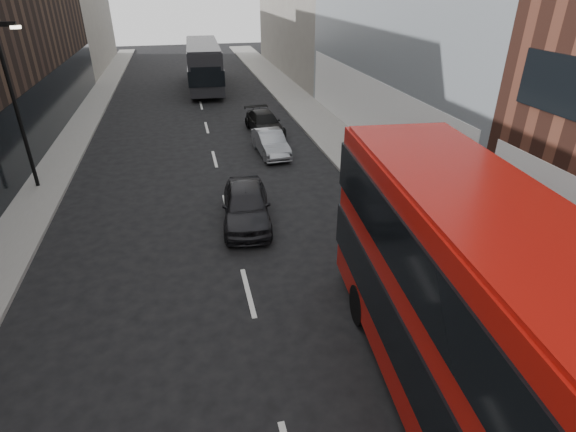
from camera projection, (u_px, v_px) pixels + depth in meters
sidewalk_right at (321, 123)px, 30.05m from camera, size 3.00×80.00×0.15m
sidewalk_left at (73, 140)px, 26.92m from camera, size 2.00×80.00×0.15m
building_left_mid at (2, 9)px, 27.29m from camera, size 5.00×24.00×14.00m
building_left_far at (71, 3)px, 46.47m from camera, size 5.00×20.00×13.00m
street_lamp at (15, 98)px, 18.94m from camera, size 1.06×0.22×7.00m
red_bus at (499, 340)px, 8.10m from camera, size 4.14×12.81×5.09m
grey_bus at (204, 64)px, 39.20m from camera, size 3.18×11.97×3.83m
car_a at (246, 205)px, 17.62m from camera, size 2.31×4.69×1.54m
car_b at (270, 143)px, 24.67m from camera, size 1.62×4.02×1.30m
car_c at (264, 123)px, 28.12m from camera, size 2.17×4.56×1.29m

